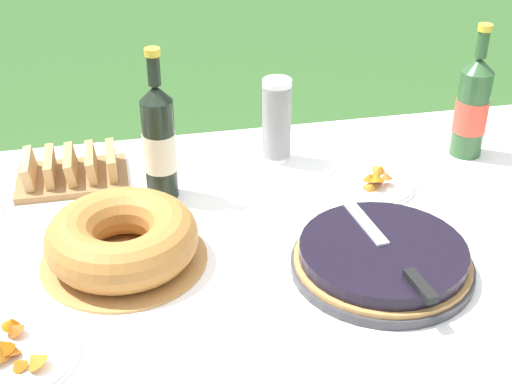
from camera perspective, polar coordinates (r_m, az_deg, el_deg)
The scene contains 11 objects.
garden_table at distance 1.56m, azimuth 1.32°, elevation -5.38°, with size 1.84×1.01×0.77m.
tablecloth at distance 1.53m, azimuth 1.35°, elevation -3.69°, with size 1.85×1.02×0.10m.
berry_tart at distance 1.42m, azimuth 10.07°, elevation -5.26°, with size 0.36×0.36×0.06m.
serving_knife at distance 1.38m, azimuth 10.75°, elevation -4.74°, with size 0.06×0.38×0.01m.
bundt_cake at distance 1.43m, azimuth -10.66°, elevation -3.73°, with size 0.33×0.33×0.11m.
cup_stack at distance 1.76m, azimuth 1.66°, elevation 5.73°, with size 0.07×0.07×0.21m.
cider_bottle_green at distance 1.86m, azimuth 16.89°, elevation 6.50°, with size 0.08×0.08×0.34m.
juice_bottle_red at distance 1.60m, azimuth -7.75°, elevation 3.98°, with size 0.07×0.07×0.35m.
snack_plate_near at distance 1.70m, azimuth 9.21°, elevation 0.82°, with size 0.21×0.21×0.06m.
snack_plate_left at distance 1.28m, azimuth -18.92°, elevation -12.07°, with size 0.22×0.22×0.05m.
bread_board at distance 1.75m, azimuth -14.54°, elevation 1.62°, with size 0.26×0.18×0.07m.
Camera 1 is at (-0.30, -1.23, 1.62)m, focal length 50.00 mm.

